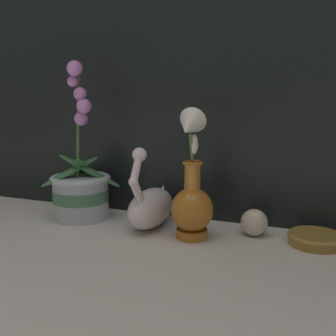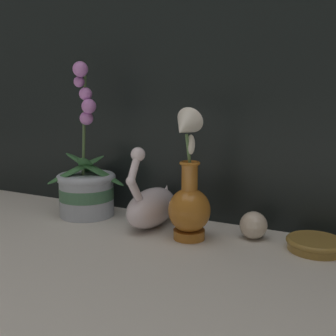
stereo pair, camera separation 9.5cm
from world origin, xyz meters
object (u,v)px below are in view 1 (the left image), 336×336
object	(u,v)px
blue_vase	(192,196)
amber_dish	(316,238)
orchid_potted_plant	(81,187)
swan_figurine	(151,205)
glass_sphere	(254,222)

from	to	relation	value
blue_vase	amber_dish	distance (m)	0.29
orchid_potted_plant	blue_vase	bearing A→B (deg)	-8.01
swan_figurine	amber_dish	world-z (taller)	swan_figurine
blue_vase	orchid_potted_plant	bearing A→B (deg)	171.99
blue_vase	amber_dish	bearing A→B (deg)	12.38
orchid_potted_plant	blue_vase	xyz separation A→B (m)	(0.33, -0.05, 0.02)
swan_figurine	glass_sphere	bearing A→B (deg)	5.91
glass_sphere	amber_dish	xyz separation A→B (m)	(0.14, -0.01, -0.02)
swan_figurine	orchid_potted_plant	bearing A→B (deg)	179.87
blue_vase	amber_dish	world-z (taller)	blue_vase
swan_figurine	amber_dish	bearing A→B (deg)	2.01
orchid_potted_plant	amber_dish	size ratio (longest dim) A/B	3.39
swan_figurine	blue_vase	distance (m)	0.14
swan_figurine	blue_vase	size ratio (longest dim) A/B	0.71
orchid_potted_plant	amber_dish	world-z (taller)	orchid_potted_plant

